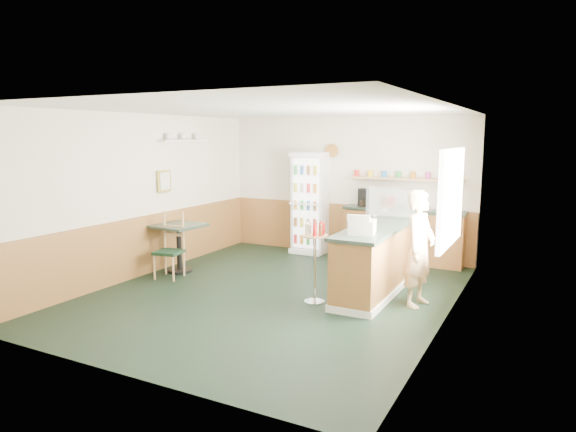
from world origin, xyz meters
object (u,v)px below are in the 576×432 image
Objects in this scene: drinks_fridge at (310,203)px; cafe_chair at (172,243)px; condiment_stand at (315,250)px; shopkeeper at (419,249)px; display_case at (395,203)px; cafe_table at (179,238)px; cash_register at (362,227)px.

cafe_chair is at bearing -115.19° from drinks_fridge.
drinks_fridge is 1.78× the size of condiment_stand.
shopkeeper reaches higher than condiment_stand.
shopkeeper reaches higher than display_case.
cafe_table is at bearing 170.87° from condiment_stand.
shopkeeper is at bearing -60.20° from display_case.
cafe_chair is (-2.66, 0.14, -0.19)m from condiment_stand.
condiment_stand is (-0.63, -1.77, -0.49)m from display_case.
display_case is (2.02, -1.07, 0.24)m from drinks_fridge.
cafe_chair reaches higher than cafe_table.
drinks_fridge is at bearing 116.28° from cash_register.
shopkeeper reaches higher than cash_register.
cafe_chair is (0.11, -0.31, -0.01)m from cafe_table.
display_case is 1.48m from shopkeeper.
condiment_stand is 2.82m from cafe_table.
display_case is 3.73m from cafe_chair.
condiment_stand is (-0.63, -0.17, -0.35)m from cash_register.
condiment_stand is at bearing -109.46° from display_case.
cash_register is (0.00, -1.60, -0.15)m from display_case.
drinks_fridge is 2.79m from cafe_table.
shopkeeper is 4.02m from cafe_chair.
cafe_table is at bearing 99.98° from cafe_chair.
display_case is 0.54× the size of shopkeeper.
shopkeeper is 1.47× the size of cafe_chair.
shopkeeper is at bearing 22.45° from condiment_stand.
display_case is at bearing 40.57° from shopkeeper.
drinks_fridge reaches higher than display_case.
cafe_chair is (-3.99, -0.41, -0.23)m from shopkeeper.
cash_register is 0.32× the size of cafe_chair.
display_case is 1.04× the size of cafe_table.
cafe_table is at bearing -119.97° from drinks_fridge.
drinks_fridge is 1.84× the size of cafe_chair.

